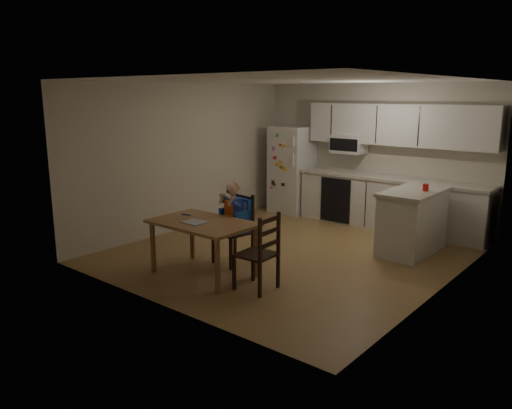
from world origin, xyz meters
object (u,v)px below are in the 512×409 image
object	(u,v)px
kitchen_island	(412,221)
chair_booster	(235,214)
refrigerator	(292,170)
red_cup	(426,187)
dining_table	(203,229)
chair_side	(263,248)

from	to	relation	value
kitchen_island	chair_booster	distance (m)	2.65
refrigerator	chair_booster	bearing A→B (deg)	-68.09
red_cup	dining_table	bearing A→B (deg)	-124.85
refrigerator	kitchen_island	size ratio (longest dim) A/B	1.33
kitchen_island	chair_booster	world-z (taller)	chair_booster
chair_side	kitchen_island	bearing A→B (deg)	160.11
refrigerator	kitchen_island	bearing A→B (deg)	-19.14
chair_booster	dining_table	bearing A→B (deg)	-82.04
chair_booster	chair_side	xyz separation A→B (m)	(0.94, -0.56, -0.16)
red_cup	chair_side	world-z (taller)	red_cup
red_cup	dining_table	size ratio (longest dim) A/B	0.08
red_cup	chair_booster	xyz separation A→B (m)	(-1.85, -2.05, -0.30)
dining_table	kitchen_island	bearing A→B (deg)	57.11
chair_booster	chair_side	distance (m)	1.10
kitchen_island	red_cup	xyz separation A→B (m)	(0.15, 0.03, 0.52)
refrigerator	red_cup	size ratio (longest dim) A/B	16.31
dining_table	chair_side	size ratio (longest dim) A/B	1.40
chair_booster	chair_side	world-z (taller)	chair_booster
refrigerator	dining_table	size ratio (longest dim) A/B	1.28
chair_booster	red_cup	bearing A→B (deg)	56.55
kitchen_island	chair_side	bearing A→B (deg)	-106.44
refrigerator	kitchen_island	distance (m)	3.12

